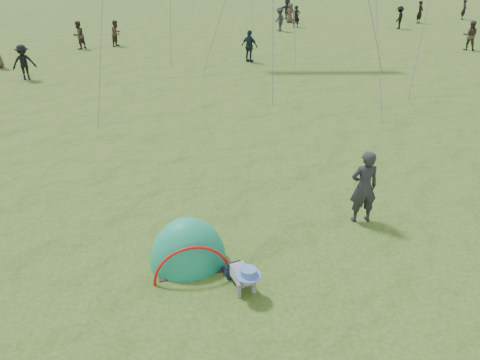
{
  "coord_description": "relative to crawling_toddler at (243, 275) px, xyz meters",
  "views": [
    {
      "loc": [
        -0.26,
        -6.33,
        5.6
      ],
      "look_at": [
        -0.06,
        2.97,
        1.0
      ],
      "focal_mm": 35.0,
      "sensor_mm": 36.0,
      "label": 1
    }
  ],
  "objects": [
    {
      "name": "crowd_person_15",
      "position": [
        3.57,
        29.98,
        0.54
      ],
      "size": [
        0.98,
        1.26,
        1.71
      ],
      "primitive_type": "imported",
      "rotation": [
        0.0,
        0.0,
        5.07
      ],
      "color": "#24242C",
      "rests_on": "ground"
    },
    {
      "name": "crawling_toddler",
      "position": [
        0.0,
        0.0,
        0.0
      ],
      "size": [
        0.85,
        0.98,
        0.63
      ],
      "primitive_type": null,
      "rotation": [
        0.0,
        0.0,
        0.4
      ],
      "color": "black",
      "rests_on": "ground"
    },
    {
      "name": "crowd_person_13",
      "position": [
        -7.41,
        24.14,
        0.49
      ],
      "size": [
        0.84,
        0.94,
        1.6
      ],
      "primitive_type": "imported",
      "rotation": [
        0.0,
        0.0,
        1.21
      ],
      "color": "#402D26",
      "rests_on": "ground"
    },
    {
      "name": "crowd_person_3",
      "position": [
        -9.91,
        15.59,
        0.5
      ],
      "size": [
        1.21,
        1.03,
        1.63
      ],
      "primitive_type": "imported",
      "rotation": [
        0.0,
        0.0,
        0.49
      ],
      "color": "black",
      "rests_on": "ground"
    },
    {
      "name": "crowd_person_2",
      "position": [
        0.88,
        19.26,
        0.53
      ],
      "size": [
        1.05,
        0.91,
        1.69
      ],
      "primitive_type": "imported",
      "rotation": [
        0.0,
        0.0,
        2.53
      ],
      "color": "#17252D",
      "rests_on": "ground"
    },
    {
      "name": "standing_adult",
      "position": [
        2.75,
        2.37,
        0.55
      ],
      "size": [
        0.67,
        0.49,
        1.72
      ],
      "primitive_type": "imported",
      "rotation": [
        0.0,
        0.0,
        3.27
      ],
      "color": "#222328",
      "rests_on": "ground"
    },
    {
      "name": "crowd_person_11",
      "position": [
        4.93,
        37.0,
        0.56
      ],
      "size": [
        1.48,
        1.53,
        1.74
      ],
      "primitive_type": "imported",
      "rotation": [
        0.0,
        0.0,
        3.96
      ],
      "color": "#252D3A",
      "rests_on": "ground"
    },
    {
      "name": "crowd_person_4",
      "position": [
        4.92,
        34.55,
        0.47
      ],
      "size": [
        0.92,
        0.86,
        1.58
      ],
      "primitive_type": "imported",
      "rotation": [
        0.0,
        0.0,
        2.51
      ],
      "color": "#42332C",
      "rests_on": "ground"
    },
    {
      "name": "crowd_person_7",
      "position": [
        -9.53,
        23.21,
        0.52
      ],
      "size": [
        0.95,
        1.02,
        1.67
      ],
      "primitive_type": "imported",
      "rotation": [
        0.0,
        0.0,
        4.21
      ],
      "color": "#342A25",
      "rests_on": "ground"
    },
    {
      "name": "crowd_person_1",
      "position": [
        14.5,
        22.38,
        0.55
      ],
      "size": [
        1.03,
        0.92,
        1.74
      ],
      "primitive_type": "imported",
      "rotation": [
        0.0,
        0.0,
        2.77
      ],
      "color": "#3B3129",
      "rests_on": "ground"
    },
    {
      "name": "ground",
      "position": [
        0.06,
        -0.47,
        -0.31
      ],
      "size": [
        140.0,
        140.0,
        0.0
      ],
      "primitive_type": "plane",
      "color": "#295414"
    },
    {
      "name": "popup_tent",
      "position": [
        -1.06,
        0.85,
        -0.31
      ],
      "size": [
        1.76,
        1.56,
        1.96
      ],
      "primitive_type": "ellipsoid",
      "rotation": [
        0.0,
        0.0,
        0.23
      ],
      "color": "#187176",
      "rests_on": "ground"
    },
    {
      "name": "crowd_person_12",
      "position": [
        20.47,
        36.26,
        0.52
      ],
      "size": [
        0.6,
        0.72,
        1.68
      ],
      "primitive_type": "imported",
      "rotation": [
        0.0,
        0.0,
        1.18
      ],
      "color": "black",
      "rests_on": "ground"
    },
    {
      "name": "crowd_person_6",
      "position": [
        15.71,
        34.0,
        0.58
      ],
      "size": [
        0.76,
        0.76,
        1.78
      ],
      "primitive_type": "imported",
      "rotation": [
        0.0,
        0.0,
        0.78
      ],
      "color": "black",
      "rests_on": "ground"
    },
    {
      "name": "crowd_person_0",
      "position": [
        5.09,
        31.9,
        0.51
      ],
      "size": [
        0.68,
        0.53,
        1.64
      ],
      "primitive_type": "imported",
      "rotation": [
        0.0,
        0.0,
        0.26
      ],
      "color": "black",
      "rests_on": "ground"
    },
    {
      "name": "crowd_person_9",
      "position": [
        12.99,
        31.0,
        0.52
      ],
      "size": [
        1.13,
        1.25,
        1.68
      ],
      "primitive_type": "imported",
      "rotation": [
        0.0,
        0.0,
        4.11
      ],
      "color": "black",
      "rests_on": "ground"
    }
  ]
}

